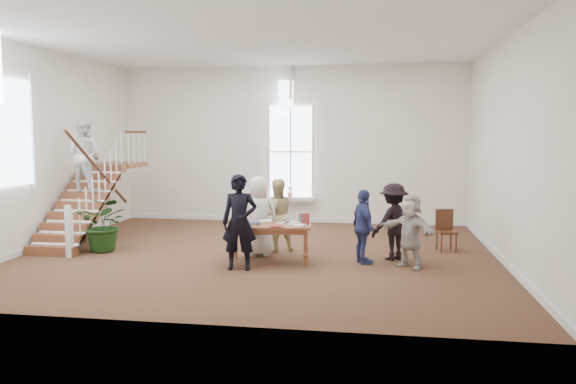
% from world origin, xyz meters
% --- Properties ---
extents(ground, '(10.00, 10.00, 0.00)m').
position_xyz_m(ground, '(0.00, 0.00, 0.00)').
color(ground, '#4E341E').
rests_on(ground, ground).
extents(room_shell, '(10.49, 10.00, 10.00)m').
position_xyz_m(room_shell, '(-0.00, 4.39, 0.40)').
color(room_shell, silver).
rests_on(room_shell, ground).
extents(staircase, '(1.10, 4.10, 2.92)m').
position_xyz_m(staircase, '(-4.34, 0.75, 1.62)').
color(staircase, brown).
rests_on(staircase, ground).
extents(library_table, '(1.73, 1.00, 0.84)m').
position_xyz_m(library_table, '(0.37, -0.74, 0.69)').
color(library_table, brown).
rests_on(library_table, ground).
extents(police_officer, '(0.71, 0.51, 1.82)m').
position_xyz_m(police_officer, '(-0.09, -1.39, 0.91)').
color(police_officer, black).
rests_on(police_officer, ground).
extents(elderly_woman, '(0.94, 0.73, 1.69)m').
position_xyz_m(elderly_woman, '(0.01, -0.14, 0.85)').
color(elderly_woman, white).
rests_on(elderly_woman, ground).
extents(person_yellow, '(0.97, 0.89, 1.59)m').
position_xyz_m(person_yellow, '(0.31, 0.36, 0.80)').
color(person_yellow, '#CDBA80').
rests_on(person_yellow, ground).
extents(woman_cluster_a, '(0.69, 0.94, 1.48)m').
position_xyz_m(woman_cluster_a, '(2.21, -0.54, 0.74)').
color(woman_cluster_a, navy).
rests_on(woman_cluster_a, ground).
extents(woman_cluster_b, '(1.16, 1.09, 1.57)m').
position_xyz_m(woman_cluster_b, '(2.81, -0.09, 0.79)').
color(woman_cluster_b, black).
rests_on(woman_cluster_b, ground).
extents(woman_cluster_c, '(1.25, 1.21, 1.43)m').
position_xyz_m(woman_cluster_c, '(3.11, -0.74, 0.71)').
color(woman_cluster_c, beige).
rests_on(woman_cluster_c, ground).
extents(floor_plant, '(1.11, 0.97, 1.21)m').
position_xyz_m(floor_plant, '(-3.40, -0.26, 0.60)').
color(floor_plant, black).
rests_on(floor_plant, ground).
extents(side_chair, '(0.47, 0.47, 0.91)m').
position_xyz_m(side_chair, '(3.98, 0.99, 0.50)').
color(side_chair, '#381B0F').
rests_on(side_chair, ground).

